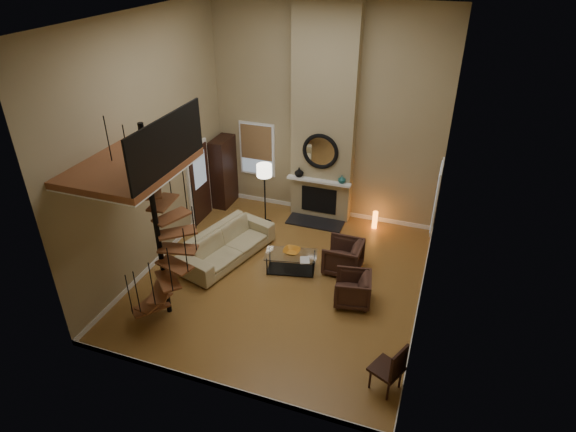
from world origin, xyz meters
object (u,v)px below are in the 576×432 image
(coffee_table, at_px, (291,260))
(side_chair, at_px, (391,368))
(floor_lamp, at_px, (264,175))
(accent_lamp, at_px, (375,220))
(armchair_near, at_px, (346,257))
(sofa, at_px, (227,243))
(armchair_far, at_px, (356,289))
(hutch, at_px, (224,172))

(coffee_table, distance_m, side_chair, 3.79)
(floor_lamp, relative_size, accent_lamp, 3.63)
(armchair_near, xyz_separation_m, coffee_table, (-1.18, -0.43, -0.07))
(floor_lamp, bearing_deg, accent_lamp, 14.68)
(sofa, xyz_separation_m, armchair_near, (2.76, 0.44, -0.04))
(armchair_near, relative_size, floor_lamp, 0.49)
(coffee_table, bearing_deg, sofa, -179.74)
(coffee_table, relative_size, side_chair, 1.26)
(sofa, xyz_separation_m, armchair_far, (3.22, -0.62, -0.04))
(hutch, height_order, sofa, hutch)
(hutch, distance_m, accent_lamp, 4.34)
(accent_lamp, bearing_deg, armchair_far, -86.55)
(armchair_near, relative_size, coffee_table, 0.66)
(armchair_near, height_order, coffee_table, armchair_near)
(armchair_far, xyz_separation_m, side_chair, (1.04, -2.04, 0.17))
(hutch, bearing_deg, sofa, -63.13)
(floor_lamp, bearing_deg, side_chair, -47.87)
(armchair_near, xyz_separation_m, floor_lamp, (-2.51, 1.34, 1.06))
(sofa, height_order, side_chair, side_chair)
(side_chair, bearing_deg, floor_lamp, 132.13)
(hutch, distance_m, floor_lamp, 1.73)
(floor_lamp, distance_m, accent_lamp, 3.10)
(armchair_far, bearing_deg, sofa, -111.51)
(hutch, distance_m, sofa, 2.83)
(armchair_near, bearing_deg, armchair_far, 24.01)
(armchair_near, distance_m, armchair_far, 1.15)
(armchair_near, distance_m, side_chair, 3.45)
(armchair_near, relative_size, side_chair, 0.83)
(sofa, relative_size, accent_lamp, 5.24)
(accent_lamp, bearing_deg, armchair_near, -97.38)
(sofa, xyz_separation_m, floor_lamp, (0.25, 1.78, 1.02))
(hutch, xyz_separation_m, coffee_table, (2.84, -2.47, -0.67))
(armchair_far, height_order, accent_lamp, armchair_far)
(accent_lamp, bearing_deg, sofa, -140.44)
(armchair_far, relative_size, floor_lamp, 0.44)
(coffee_table, distance_m, accent_lamp, 2.89)
(hutch, relative_size, coffee_table, 1.58)
(sofa, bearing_deg, hutch, 42.90)
(hutch, height_order, armchair_far, hutch)
(armchair_near, xyz_separation_m, accent_lamp, (0.27, 2.07, -0.10))
(coffee_table, xyz_separation_m, side_chair, (2.68, -2.67, 0.24))
(armchair_near, bearing_deg, coffee_table, -69.38)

